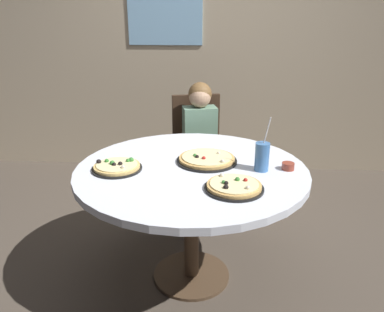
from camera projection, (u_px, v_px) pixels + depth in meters
The scene contains 10 objects.
ground_plane at pixel (191, 276), 2.42m from camera, with size 8.00×8.00×0.00m, color #4C4238.
wall_with_window at pixel (206, 27), 3.72m from camera, with size 5.20×0.14×2.90m.
dining_table at pixel (191, 181), 2.19m from camera, with size 1.32×1.32×0.75m.
chair_wooden at pixel (198, 146), 3.18m from camera, with size 0.48×0.48×0.95m.
diner_child at pixel (201, 159), 3.03m from camera, with size 0.33×0.43×1.08m.
pizza_veggie at pixel (207, 159), 2.23m from camera, with size 0.36×0.36×0.05m.
pizza_cheese at pixel (117, 167), 2.12m from camera, with size 0.28×0.28×0.05m.
pizza_pepperoni at pixel (234, 186), 1.88m from camera, with size 0.30×0.30×0.05m.
soda_cup at pixel (262, 157), 2.09m from camera, with size 0.08×0.08×0.31m.
sauce_bowl at pixel (288, 166), 2.12m from camera, with size 0.07×0.07×0.04m, color brown.
Camera 1 is at (0.15, -1.99, 1.57)m, focal length 35.37 mm.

